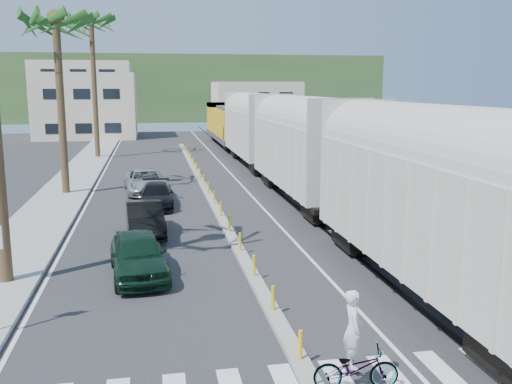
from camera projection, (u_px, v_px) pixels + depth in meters
ground at (290, 346)px, 14.16m from camera, size 140.00×140.00×0.00m
sidewalk at (70, 185)px, 36.80m from camera, size 3.00×90.00×0.15m
rails at (265, 173)px, 42.12m from camera, size 1.56×100.00×0.06m
median at (209, 195)px, 33.44m from camera, size 0.45×60.00×0.85m
lane_markings at (169, 183)px, 37.95m from camera, size 9.42×90.00×0.01m
freight_train at (279, 140)px, 37.11m from camera, size 3.00×60.94×5.85m
palm_trees at (60, 8)px, 32.69m from camera, size 3.50×37.20×13.75m
buildings at (127, 101)px, 81.50m from camera, size 38.00×27.00×10.00m
hillside at (166, 88)px, 109.76m from camera, size 80.00×20.00×12.00m
car_lead at (138, 255)px, 19.24m from camera, size 2.69×4.83×1.52m
car_second at (145, 219)px, 24.58m from camera, size 2.13×4.55×1.43m
car_third at (156, 196)px, 30.33m from camera, size 1.86×4.40×1.26m
car_rear at (146, 181)px, 34.34m from camera, size 3.28×5.54×1.42m
cyclist at (355, 358)px, 12.00m from camera, size 1.04×1.97×2.22m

